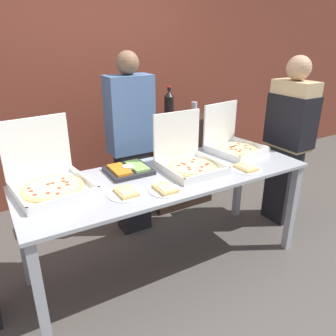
{
  "coord_description": "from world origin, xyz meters",
  "views": [
    {
      "loc": [
        -1.14,
        -1.95,
        1.8
      ],
      "look_at": [
        0.0,
        0.0,
        0.88
      ],
      "focal_mm": 35.0,
      "sensor_mm": 36.0,
      "label": 1
    }
  ],
  "objects_px": {
    "pizza_box_far_left": "(188,160)",
    "pizza_box_near_right": "(233,143)",
    "paper_plate_front_center": "(126,193)",
    "paper_plate_front_left": "(246,168)",
    "soda_can_silver": "(194,107)",
    "soda_bottle": "(169,104)",
    "paper_plate_front_right": "(165,189)",
    "person_guest_plaid": "(131,144)",
    "pizza_box_near_left": "(49,178)",
    "person_server_vest": "(289,134)",
    "veggie_tray": "(128,170)"
  },
  "relations": [
    {
      "from": "pizza_box_far_left",
      "to": "pizza_box_near_right",
      "type": "distance_m",
      "value": 0.6
    },
    {
      "from": "paper_plate_front_center",
      "to": "paper_plate_front_left",
      "type": "height_order",
      "value": "same"
    },
    {
      "from": "soda_can_silver",
      "to": "soda_bottle",
      "type": "bearing_deg",
      "value": -175.63
    },
    {
      "from": "paper_plate_front_left",
      "to": "paper_plate_front_right",
      "type": "relative_size",
      "value": 1.05
    },
    {
      "from": "soda_bottle",
      "to": "person_guest_plaid",
      "type": "xyz_separation_m",
      "value": [
        -0.59,
        -0.31,
        -0.25
      ]
    },
    {
      "from": "pizza_box_far_left",
      "to": "paper_plate_front_right",
      "type": "xyz_separation_m",
      "value": [
        -0.35,
        -0.25,
        -0.06
      ]
    },
    {
      "from": "paper_plate_front_right",
      "to": "paper_plate_front_center",
      "type": "bearing_deg",
      "value": 161.26
    },
    {
      "from": "pizza_box_near_left",
      "to": "pizza_box_near_right",
      "type": "bearing_deg",
      "value": -8.04
    },
    {
      "from": "paper_plate_front_right",
      "to": "person_server_vest",
      "type": "height_order",
      "value": "person_server_vest"
    },
    {
      "from": "pizza_box_far_left",
      "to": "paper_plate_front_center",
      "type": "height_order",
      "value": "pizza_box_far_left"
    },
    {
      "from": "paper_plate_front_center",
      "to": "paper_plate_front_left",
      "type": "xyz_separation_m",
      "value": [
        0.97,
        -0.08,
        0.0
      ]
    },
    {
      "from": "paper_plate_front_left",
      "to": "soda_bottle",
      "type": "bearing_deg",
      "value": 89.23
    },
    {
      "from": "paper_plate_front_center",
      "to": "paper_plate_front_right",
      "type": "height_order",
      "value": "same"
    },
    {
      "from": "paper_plate_front_left",
      "to": "veggie_tray",
      "type": "xyz_separation_m",
      "value": [
        -0.81,
        0.41,
        0.01
      ]
    },
    {
      "from": "pizza_box_near_left",
      "to": "paper_plate_front_center",
      "type": "distance_m",
      "value": 0.54
    },
    {
      "from": "paper_plate_front_left",
      "to": "person_guest_plaid",
      "type": "distance_m",
      "value": 1.06
    },
    {
      "from": "paper_plate_front_right",
      "to": "person_guest_plaid",
      "type": "bearing_deg",
      "value": 80.05
    },
    {
      "from": "pizza_box_near_left",
      "to": "pizza_box_near_right",
      "type": "distance_m",
      "value": 1.59
    },
    {
      "from": "soda_can_silver",
      "to": "paper_plate_front_left",
      "type": "bearing_deg",
      "value": -105.96
    },
    {
      "from": "veggie_tray",
      "to": "soda_can_silver",
      "type": "xyz_separation_m",
      "value": [
        1.16,
        0.82,
        0.2
      ]
    },
    {
      "from": "pizza_box_near_right",
      "to": "person_guest_plaid",
      "type": "height_order",
      "value": "person_guest_plaid"
    },
    {
      "from": "person_server_vest",
      "to": "soda_can_silver",
      "type": "bearing_deg",
      "value": 25.76
    },
    {
      "from": "paper_plate_front_center",
      "to": "paper_plate_front_right",
      "type": "xyz_separation_m",
      "value": [
        0.25,
        -0.08,
        0.0
      ]
    },
    {
      "from": "pizza_box_near_right",
      "to": "person_server_vest",
      "type": "bearing_deg",
      "value": -18.16
    },
    {
      "from": "pizza_box_near_left",
      "to": "soda_bottle",
      "type": "xyz_separation_m",
      "value": [
        1.41,
        0.79,
        0.22
      ]
    },
    {
      "from": "person_server_vest",
      "to": "soda_bottle",
      "type": "bearing_deg",
      "value": 40.8
    },
    {
      "from": "soda_bottle",
      "to": "pizza_box_far_left",
      "type": "bearing_deg",
      "value": -112.35
    },
    {
      "from": "soda_can_silver",
      "to": "person_guest_plaid",
      "type": "distance_m",
      "value": 1.0
    },
    {
      "from": "person_guest_plaid",
      "to": "soda_bottle",
      "type": "bearing_deg",
      "value": -151.74
    },
    {
      "from": "paper_plate_front_center",
      "to": "paper_plate_front_left",
      "type": "relative_size",
      "value": 1.07
    },
    {
      "from": "paper_plate_front_center",
      "to": "person_guest_plaid",
      "type": "relative_size",
      "value": 0.15
    },
    {
      "from": "veggie_tray",
      "to": "soda_bottle",
      "type": "xyz_separation_m",
      "value": [
        0.83,
        0.8,
        0.28
      ]
    },
    {
      "from": "soda_bottle",
      "to": "person_guest_plaid",
      "type": "relative_size",
      "value": 0.19
    },
    {
      "from": "pizza_box_near_right",
      "to": "soda_can_silver",
      "type": "bearing_deg",
      "value": 70.79
    },
    {
      "from": "soda_bottle",
      "to": "paper_plate_front_left",
      "type": "bearing_deg",
      "value": -90.77
    },
    {
      "from": "paper_plate_front_left",
      "to": "person_server_vest",
      "type": "relative_size",
      "value": 0.14
    },
    {
      "from": "paper_plate_front_left",
      "to": "veggie_tray",
      "type": "relative_size",
      "value": 0.72
    },
    {
      "from": "soda_bottle",
      "to": "person_guest_plaid",
      "type": "height_order",
      "value": "person_guest_plaid"
    },
    {
      "from": "paper_plate_front_center",
      "to": "veggie_tray",
      "type": "bearing_deg",
      "value": 63.93
    },
    {
      "from": "pizza_box_near_right",
      "to": "paper_plate_front_left",
      "type": "distance_m",
      "value": 0.44
    },
    {
      "from": "pizza_box_near_right",
      "to": "veggie_tray",
      "type": "distance_m",
      "value": 1.01
    },
    {
      "from": "pizza_box_near_right",
      "to": "paper_plate_front_right",
      "type": "xyz_separation_m",
      "value": [
        -0.92,
        -0.4,
        -0.06
      ]
    },
    {
      "from": "paper_plate_front_left",
      "to": "person_server_vest",
      "type": "height_order",
      "value": "person_server_vest"
    },
    {
      "from": "pizza_box_far_left",
      "to": "paper_plate_front_left",
      "type": "xyz_separation_m",
      "value": [
        0.38,
        -0.24,
        -0.06
      ]
    },
    {
      "from": "paper_plate_front_center",
      "to": "pizza_box_near_right",
      "type": "bearing_deg",
      "value": 15.12
    },
    {
      "from": "soda_bottle",
      "to": "person_server_vest",
      "type": "height_order",
      "value": "person_server_vest"
    },
    {
      "from": "pizza_box_far_left",
      "to": "person_guest_plaid",
      "type": "bearing_deg",
      "value": 105.47
    },
    {
      "from": "pizza_box_far_left",
      "to": "soda_can_silver",
      "type": "height_order",
      "value": "pizza_box_far_left"
    },
    {
      "from": "paper_plate_front_center",
      "to": "person_guest_plaid",
      "type": "height_order",
      "value": "person_guest_plaid"
    },
    {
      "from": "soda_bottle",
      "to": "soda_can_silver",
      "type": "distance_m",
      "value": 0.35
    }
  ]
}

